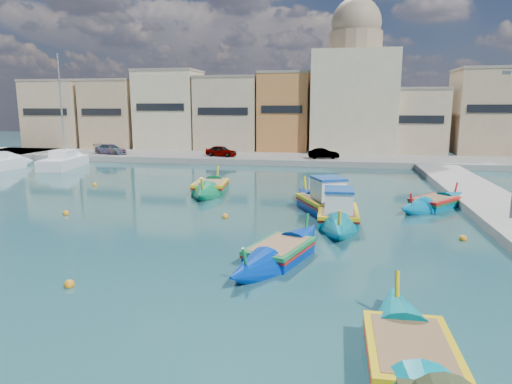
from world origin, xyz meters
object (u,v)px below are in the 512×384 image
(church_block, at_px, (354,88))
(luzzu_blue_south, at_px, (280,253))
(luzzu_blue_cabin, at_px, (324,205))
(luzzu_turquoise_cabin, at_px, (338,216))
(luzzu_cyan_mid, at_px, (434,204))
(yacht_north, at_px, (72,161))
(luzzu_cyan_south, at_px, (411,360))
(yacht_midnorth, at_px, (7,164))
(luzzu_green, at_px, (211,188))

(church_block, relative_size, luzzu_blue_south, 2.31)
(luzzu_blue_cabin, height_order, luzzu_blue_south, luzzu_blue_cabin)
(luzzu_turquoise_cabin, relative_size, luzzu_blue_south, 1.14)
(luzzu_cyan_mid, height_order, yacht_north, yacht_north)
(luzzu_cyan_south, bearing_deg, luzzu_cyan_mid, 77.91)
(luzzu_cyan_mid, bearing_deg, yacht_midnorth, 164.24)
(luzzu_green, relative_size, yacht_north, 0.72)
(luzzu_blue_cabin, bearing_deg, luzzu_cyan_mid, 18.00)
(yacht_midnorth, bearing_deg, luzzu_green, -19.67)
(luzzu_green, height_order, yacht_midnorth, yacht_midnorth)
(luzzu_green, xyz_separation_m, yacht_north, (-18.51, 11.70, 0.19))
(luzzu_cyan_south, height_order, yacht_midnorth, yacht_midnorth)
(church_block, bearing_deg, luzzu_blue_cabin, -93.89)
(luzzu_cyan_mid, bearing_deg, luzzu_turquoise_cabin, -140.68)
(luzzu_cyan_mid, distance_m, yacht_midnorth, 40.28)
(luzzu_blue_cabin, bearing_deg, luzzu_cyan_south, -80.87)
(church_block, relative_size, luzzu_cyan_mid, 2.68)
(luzzu_cyan_south, distance_m, yacht_north, 44.30)
(yacht_north, bearing_deg, church_block, 28.28)
(luzzu_cyan_south, bearing_deg, yacht_north, 131.95)
(luzzu_cyan_south, bearing_deg, church_block, 90.58)
(church_block, bearing_deg, luzzu_cyan_south, -89.42)
(luzzu_green, relative_size, yacht_midnorth, 0.71)
(church_block, bearing_deg, luzzu_turquoise_cabin, -92.23)
(luzzu_turquoise_cabin, bearing_deg, luzzu_green, 141.82)
(luzzu_blue_south, bearing_deg, luzzu_cyan_mid, 54.19)
(yacht_midnorth, bearing_deg, luzzu_blue_south, -36.04)
(luzzu_turquoise_cabin, bearing_deg, yacht_midnorth, 154.44)
(luzzu_blue_cabin, height_order, yacht_north, yacht_north)
(luzzu_turquoise_cabin, xyz_separation_m, luzzu_cyan_south, (1.84, -13.96, -0.10))
(luzzu_cyan_mid, bearing_deg, luzzu_blue_cabin, -162.00)
(yacht_north, bearing_deg, luzzu_cyan_mid, -22.87)
(luzzu_turquoise_cabin, distance_m, luzzu_green, 11.79)
(yacht_midnorth, bearing_deg, luzzu_cyan_south, -40.52)
(church_block, distance_m, luzzu_cyan_south, 49.30)
(luzzu_green, relative_size, luzzu_cyan_south, 1.09)
(luzzu_cyan_south, distance_m, yacht_midnorth, 45.72)
(church_block, relative_size, luzzu_turquoise_cabin, 2.03)
(luzzu_cyan_mid, distance_m, luzzu_cyan_south, 19.19)
(luzzu_cyan_mid, xyz_separation_m, yacht_north, (-33.63, 14.18, 0.24))
(yacht_midnorth, bearing_deg, luzzu_turquoise_cabin, -25.56)
(church_block, relative_size, yacht_midnorth, 1.57)
(luzzu_blue_cabin, height_order, luzzu_cyan_south, luzzu_blue_cabin)
(luzzu_turquoise_cabin, bearing_deg, luzzu_cyan_south, -82.49)
(luzzu_cyan_mid, height_order, luzzu_cyan_south, luzzu_cyan_south)
(church_block, xyz_separation_m, luzzu_blue_south, (-3.66, -41.18, -8.16))
(luzzu_green, distance_m, yacht_north, 21.89)
(church_block, relative_size, yacht_north, 1.57)
(luzzu_green, height_order, yacht_north, yacht_north)
(luzzu_blue_cabin, distance_m, yacht_midnorth, 34.66)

